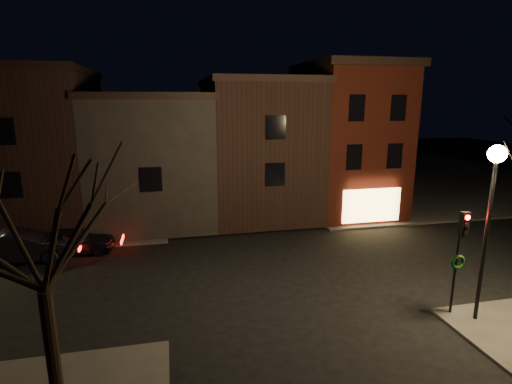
# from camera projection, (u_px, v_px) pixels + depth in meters

# --- Properties ---
(ground) EXTENTS (120.00, 120.00, 0.00)m
(ground) POSITION_uv_depth(u_px,v_px,m) (274.00, 271.00, 19.35)
(ground) COLOR black
(ground) RESTS_ON ground
(sidewalk_far_right) EXTENTS (30.00, 30.00, 0.12)m
(sidewalk_far_right) POSITION_uv_depth(u_px,v_px,m) (407.00, 177.00, 42.55)
(sidewalk_far_right) COLOR #2D2B28
(sidewalk_far_right) RESTS_ON ground
(corner_building) EXTENTS (6.50, 8.50, 10.50)m
(corner_building) POSITION_uv_depth(u_px,v_px,m) (348.00, 138.00, 28.83)
(corner_building) COLOR #45130C
(corner_building) RESTS_ON ground
(row_building_a) EXTENTS (7.30, 10.30, 9.40)m
(row_building_a) POSITION_uv_depth(u_px,v_px,m) (257.00, 147.00, 28.58)
(row_building_a) COLOR black
(row_building_a) RESTS_ON ground
(row_building_b) EXTENTS (7.80, 10.30, 8.40)m
(row_building_b) POSITION_uv_depth(u_px,v_px,m) (153.00, 157.00, 27.18)
(row_building_b) COLOR black
(row_building_b) RESTS_ON ground
(row_building_c) EXTENTS (7.30, 10.30, 9.90)m
(row_building_c) POSITION_uv_depth(u_px,v_px,m) (36.00, 148.00, 25.50)
(row_building_c) COLOR black
(row_building_c) RESTS_ON ground
(street_lamp_near) EXTENTS (0.60, 0.60, 6.48)m
(street_lamp_near) POSITION_uv_depth(u_px,v_px,m) (493.00, 186.00, 13.77)
(street_lamp_near) COLOR black
(street_lamp_near) RESTS_ON sidewalk_near_right
(traffic_signal) EXTENTS (0.58, 0.38, 4.05)m
(traffic_signal) POSITION_uv_depth(u_px,v_px,m) (460.00, 247.00, 14.65)
(traffic_signal) COLOR black
(traffic_signal) RESTS_ON sidewalk_near_right
(bare_tree_left) EXTENTS (5.60, 5.60, 7.50)m
(bare_tree_left) POSITION_uv_depth(u_px,v_px,m) (34.00, 210.00, 9.80)
(bare_tree_left) COLOR black
(bare_tree_left) RESTS_ON sidewalk_near_left
(parked_car_a) EXTENTS (4.21, 1.73, 1.43)m
(parked_car_a) POSITION_uv_depth(u_px,v_px,m) (73.00, 241.00, 21.40)
(parked_car_a) COLOR black
(parked_car_a) RESTS_ON ground
(parked_car_b) EXTENTS (5.07, 2.11, 1.63)m
(parked_car_b) POSITION_uv_depth(u_px,v_px,m) (21.00, 246.00, 20.31)
(parked_car_b) COLOR black
(parked_car_b) RESTS_ON ground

